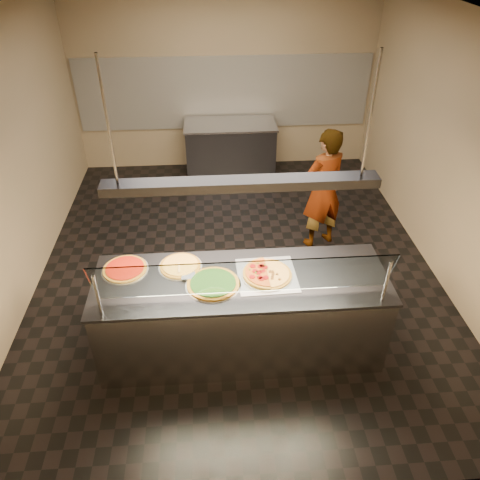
{
  "coord_description": "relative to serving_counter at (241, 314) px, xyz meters",
  "views": [
    {
      "loc": [
        -0.31,
        -4.85,
        3.79
      ],
      "look_at": [
        -0.03,
        -0.93,
        1.02
      ],
      "focal_mm": 35.0,
      "sensor_mm": 36.0,
      "label": 1
    }
  ],
  "objects": [
    {
      "name": "wall_front",
      "position": [
        0.05,
        -1.57,
        1.03
      ],
      "size": [
        5.0,
        0.02,
        3.0
      ],
      "primitive_type": "cube",
      "color": "#998262",
      "rests_on": "ground"
    },
    {
      "name": "pizza_cheese",
      "position": [
        -0.58,
        0.23,
        0.48
      ],
      "size": [
        0.43,
        0.43,
        0.03
      ],
      "color": "silver",
      "rests_on": "serving_counter"
    },
    {
      "name": "wall_right",
      "position": [
        2.56,
        1.44,
        1.03
      ],
      "size": [
        0.02,
        6.0,
        3.0
      ],
      "primitive_type": "cube",
      "color": "#998262",
      "rests_on": "ground"
    },
    {
      "name": "worker",
      "position": [
        1.21,
        1.84,
        0.37
      ],
      "size": [
        0.72,
        0.61,
        1.66
      ],
      "primitive_type": "imported",
      "rotation": [
        0.0,
        0.0,
        3.55
      ],
      "color": "#352D3C",
      "rests_on": "ground"
    },
    {
      "name": "sneeze_guard",
      "position": [
        0.0,
        -0.34,
        0.76
      ],
      "size": [
        2.58,
        0.18,
        0.54
      ],
      "color": "#B7B7BC",
      "rests_on": "serving_counter"
    },
    {
      "name": "tile_band",
      "position": [
        0.05,
        4.42,
        0.83
      ],
      "size": [
        4.9,
        0.02,
        1.2
      ],
      "primitive_type": "cube",
      "color": "silver",
      "rests_on": "wall_back"
    },
    {
      "name": "wall_left",
      "position": [
        -2.46,
        1.44,
        1.03
      ],
      "size": [
        0.02,
        6.0,
        3.0
      ],
      "primitive_type": "cube",
      "color": "#998262",
      "rests_on": "ground"
    },
    {
      "name": "pizza_tomato",
      "position": [
        -1.12,
        0.22,
        0.48
      ],
      "size": [
        0.45,
        0.45,
        0.03
      ],
      "color": "silver",
      "rests_on": "serving_counter"
    },
    {
      "name": "perforated_tray",
      "position": [
        0.25,
        0.03,
        0.47
      ],
      "size": [
        0.58,
        0.58,
        0.01
      ],
      "color": "silver",
      "rests_on": "serving_counter"
    },
    {
      "name": "half_pizza_pepperoni",
      "position": [
        0.14,
        0.03,
        0.5
      ],
      "size": [
        0.25,
        0.47,
        0.05
      ],
      "color": "brown",
      "rests_on": "perforated_tray"
    },
    {
      "name": "heat_lamp_housing",
      "position": [
        0.0,
        0.0,
        1.48
      ],
      "size": [
        2.3,
        0.18,
        0.08
      ],
      "primitive_type": "cube",
      "color": "#333338",
      "rests_on": "ceiling"
    },
    {
      "name": "ground",
      "position": [
        0.05,
        1.44,
        -0.48
      ],
      "size": [
        5.0,
        6.0,
        0.02
      ],
      "primitive_type": "cube",
      "color": "black",
      "rests_on": "ground"
    },
    {
      "name": "pizza_spinach",
      "position": [
        -0.27,
        -0.07,
        0.48
      ],
      "size": [
        0.52,
        0.52,
        0.03
      ],
      "color": "silver",
      "rests_on": "serving_counter"
    },
    {
      "name": "pizza_spatula",
      "position": [
        -0.55,
        0.12,
        0.49
      ],
      "size": [
        0.17,
        0.23,
        0.02
      ],
      "color": "#B7B7BC",
      "rests_on": "pizza_spinach"
    },
    {
      "name": "ceiling",
      "position": [
        0.05,
        1.44,
        2.54
      ],
      "size": [
        5.0,
        6.0,
        0.02
      ],
      "primitive_type": "cube",
      "color": "silver",
      "rests_on": "wall_back"
    },
    {
      "name": "serving_counter",
      "position": [
        0.0,
        0.0,
        0.0
      ],
      "size": [
        2.82,
        0.94,
        0.93
      ],
      "color": "#B7B7BC",
      "rests_on": "ground"
    },
    {
      "name": "lamp_rod_right",
      "position": [
        1.0,
        0.0,
        2.03
      ],
      "size": [
        0.02,
        0.02,
        1.01
      ],
      "primitive_type": "cylinder",
      "color": "#B7B7BC",
      "rests_on": "ceiling"
    },
    {
      "name": "prep_table",
      "position": [
        0.11,
        3.99,
        0.0
      ],
      "size": [
        1.52,
        0.74,
        0.93
      ],
      "color": "#333338",
      "rests_on": "ground"
    },
    {
      "name": "half_pizza_sausage",
      "position": [
        0.36,
        0.03,
        0.49
      ],
      "size": [
        0.24,
        0.47,
        0.04
      ],
      "color": "brown",
      "rests_on": "perforated_tray"
    },
    {
      "name": "lamp_rod_left",
      "position": [
        -1.0,
        0.0,
        2.03
      ],
      "size": [
        0.02,
        0.02,
        1.01
      ],
      "primitive_type": "cylinder",
      "color": "#B7B7BC",
      "rests_on": "ceiling"
    },
    {
      "name": "wall_back",
      "position": [
        0.05,
        4.45,
        1.03
      ],
      "size": [
        5.0,
        0.02,
        3.0
      ],
      "primitive_type": "cube",
      "color": "#998262",
      "rests_on": "ground"
    }
  ]
}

